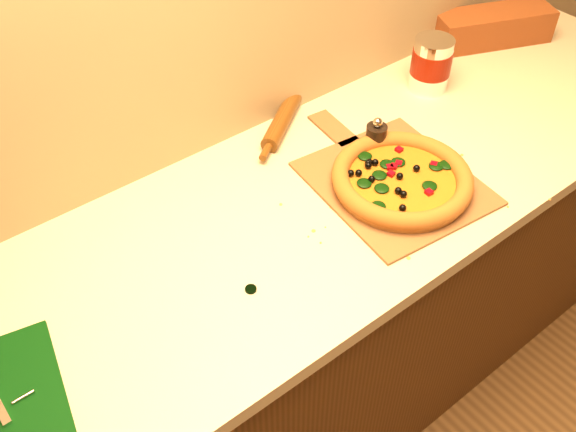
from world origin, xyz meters
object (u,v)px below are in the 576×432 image
object	(u,v)px
pizza_peel	(390,179)
pizza	(402,179)
pepper_grinder	(376,138)
coffee_canister	(431,63)
rolling_pin	(282,121)

from	to	relation	value
pizza_peel	pizza	size ratio (longest dim) A/B	1.65
pepper_grinder	coffee_canister	size ratio (longest dim) A/B	0.65
pizza	pizza_peel	bearing A→B (deg)	87.43
pizza_peel	pepper_grinder	distance (m)	0.13
pizza_peel	coffee_canister	bearing A→B (deg)	37.29
pepper_grinder	coffee_canister	xyz separation A→B (m)	(0.32, 0.12, 0.04)
pizza	rolling_pin	size ratio (longest dim) A/B	1.20
pizza_peel	rolling_pin	xyz separation A→B (m)	(-0.08, 0.34, 0.02)
pepper_grinder	rolling_pin	world-z (taller)	pepper_grinder
pizza_peel	pizza	world-z (taller)	pizza
pizza_peel	rolling_pin	bearing A→B (deg)	108.81
pizza_peel	pizza	distance (m)	0.04
pizza	pepper_grinder	world-z (taller)	pepper_grinder
rolling_pin	coffee_canister	world-z (taller)	coffee_canister
coffee_canister	pizza	bearing A→B (deg)	-144.87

